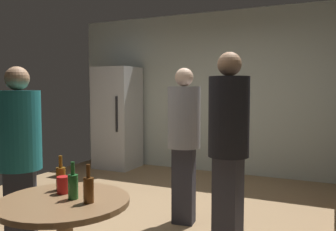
# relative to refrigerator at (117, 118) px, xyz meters

# --- Properties ---
(ground_plane) EXTENTS (5.20, 5.20, 0.10)m
(ground_plane) POSITION_rel_refrigerator_xyz_m (1.74, -2.20, -0.95)
(ground_plane) COLOR #9E7C56
(wall_back) EXTENTS (5.32, 0.06, 2.70)m
(wall_back) POSITION_rel_refrigerator_xyz_m (1.74, 0.43, 0.45)
(wall_back) COLOR beige
(wall_back) RESTS_ON ground_plane
(refrigerator) EXTENTS (0.70, 0.68, 1.80)m
(refrigerator) POSITION_rel_refrigerator_xyz_m (0.00, 0.00, 0.00)
(refrigerator) COLOR silver
(refrigerator) RESTS_ON ground_plane
(foreground_table) EXTENTS (0.80, 0.80, 0.73)m
(foreground_table) POSITION_rel_refrigerator_xyz_m (2.06, -3.72, -0.27)
(foreground_table) COLOR olive
(foreground_table) RESTS_ON ground_plane
(beer_bottle_amber) EXTENTS (0.06, 0.06, 0.23)m
(beer_bottle_amber) POSITION_rel_refrigerator_xyz_m (1.90, -3.57, -0.08)
(beer_bottle_amber) COLOR #8C5919
(beer_bottle_amber) RESTS_ON foreground_table
(beer_bottle_brown) EXTENTS (0.06, 0.06, 0.23)m
(beer_bottle_brown) POSITION_rel_refrigerator_xyz_m (2.24, -3.72, -0.08)
(beer_bottle_brown) COLOR #593314
(beer_bottle_brown) RESTS_ON foreground_table
(beer_bottle_green) EXTENTS (0.06, 0.06, 0.23)m
(beer_bottle_green) POSITION_rel_refrigerator_xyz_m (2.11, -3.70, -0.08)
(beer_bottle_green) COLOR #26662D
(beer_bottle_green) RESTS_ON foreground_table
(plastic_cup_red) EXTENTS (0.08, 0.08, 0.11)m
(plastic_cup_red) POSITION_rel_refrigerator_xyz_m (1.97, -3.63, -0.11)
(plastic_cup_red) COLOR red
(plastic_cup_red) RESTS_ON foreground_table
(person_in_teal_shirt) EXTENTS (0.48, 0.48, 1.58)m
(person_in_teal_shirt) POSITION_rel_refrigerator_xyz_m (1.32, -3.39, 0.02)
(person_in_teal_shirt) COLOR #2D2D38
(person_in_teal_shirt) RESTS_ON ground_plane
(person_in_gray_shirt) EXTENTS (0.38, 0.38, 1.63)m
(person_in_gray_shirt) POSITION_rel_refrigerator_xyz_m (2.13, -1.99, 0.05)
(person_in_gray_shirt) COLOR #2D2D38
(person_in_gray_shirt) RESTS_ON ground_plane
(person_in_black_shirt) EXTENTS (0.40, 0.40, 1.71)m
(person_in_black_shirt) POSITION_rel_refrigerator_xyz_m (2.75, -2.50, 0.11)
(person_in_black_shirt) COLOR #2D2D38
(person_in_black_shirt) RESTS_ON ground_plane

